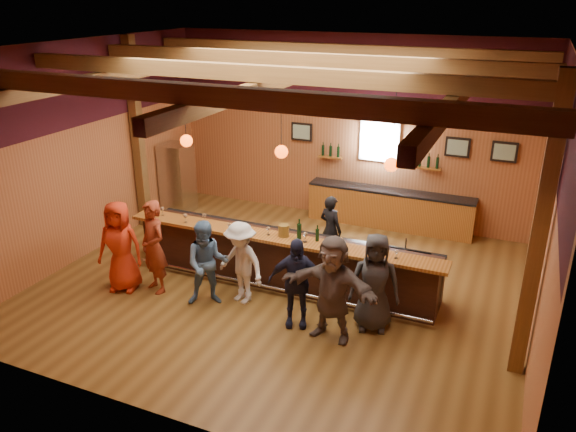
{
  "coord_description": "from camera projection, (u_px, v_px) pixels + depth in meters",
  "views": [
    {
      "loc": [
        3.98,
        -8.9,
        5.36
      ],
      "look_at": [
        0.0,
        0.3,
        1.35
      ],
      "focal_mm": 35.0,
      "sensor_mm": 36.0,
      "label": 1
    }
  ],
  "objects": [
    {
      "name": "glass_e",
      "position": [
        268.0,
        229.0,
        10.51
      ],
      "size": [
        0.07,
        0.07,
        0.16
      ],
      "color": "silver",
      "rests_on": "bar_counter"
    },
    {
      "name": "customer_brown",
      "position": [
        332.0,
        288.0,
        9.05
      ],
      "size": [
        1.73,
        0.71,
        1.82
      ],
      "primitive_type": "imported",
      "rotation": [
        0.0,
        0.0,
        -0.1
      ],
      "color": "#5D4F4A",
      "rests_on": "ground"
    },
    {
      "name": "ice_bucket",
      "position": [
        284.0,
        230.0,
        10.47
      ],
      "size": [
        0.21,
        0.21,
        0.22
      ],
      "primitive_type": "cylinder",
      "color": "brown",
      "rests_on": "bar_counter"
    },
    {
      "name": "glass_b",
      "position": [
        185.0,
        216.0,
        11.06
      ],
      "size": [
        0.09,
        0.09,
        0.19
      ],
      "color": "silver",
      "rests_on": "bar_counter"
    },
    {
      "name": "bartender",
      "position": [
        330.0,
        230.0,
        11.72
      ],
      "size": [
        0.63,
        0.52,
        1.48
      ],
      "primitive_type": "imported",
      "rotation": [
        0.0,
        0.0,
        2.79
      ],
      "color": "black",
      "rests_on": "ground"
    },
    {
      "name": "customer_dark",
      "position": [
        375.0,
        282.0,
        9.33
      ],
      "size": [
        0.96,
        0.75,
        1.73
      ],
      "primitive_type": "imported",
      "rotation": [
        0.0,
        0.0,
        0.26
      ],
      "color": "#28282B",
      "rests_on": "ground"
    },
    {
      "name": "glass_d",
      "position": [
        229.0,
        225.0,
        10.71
      ],
      "size": [
        0.07,
        0.07,
        0.16
      ],
      "color": "silver",
      "rests_on": "bar_counter"
    },
    {
      "name": "bar_counter",
      "position": [
        286.0,
        258.0,
        10.97
      ],
      "size": [
        6.3,
        1.07,
        1.11
      ],
      "color": "black",
      "rests_on": "ground"
    },
    {
      "name": "glass_f",
      "position": [
        305.0,
        235.0,
        10.2
      ],
      "size": [
        0.09,
        0.09,
        0.2
      ],
      "color": "silver",
      "rests_on": "bar_counter"
    },
    {
      "name": "bottle_b",
      "position": [
        317.0,
        235.0,
        10.25
      ],
      "size": [
        0.07,
        0.07,
        0.31
      ],
      "color": "black",
      "rests_on": "bar_counter"
    },
    {
      "name": "framed_pictures",
      "position": [
        416.0,
        143.0,
        13.0
      ],
      "size": [
        5.35,
        0.05,
        0.45
      ],
      "color": "black",
      "rests_on": "room"
    },
    {
      "name": "room",
      "position": [
        283.0,
        123.0,
        9.89
      ],
      "size": [
        9.04,
        9.0,
        4.52
      ],
      "color": "brown",
      "rests_on": "ground"
    },
    {
      "name": "customer_white",
      "position": [
        241.0,
        263.0,
        10.18
      ],
      "size": [
        1.14,
        0.85,
        1.57
      ],
      "primitive_type": "imported",
      "rotation": [
        0.0,
        0.0,
        -0.29
      ],
      "color": "silver",
      "rests_on": "ground"
    },
    {
      "name": "customer_orange",
      "position": [
        120.0,
        246.0,
        10.59
      ],
      "size": [
        0.99,
        0.77,
        1.79
      ],
      "primitive_type": "imported",
      "rotation": [
        0.0,
        0.0,
        0.25
      ],
      "color": "red",
      "rests_on": "ground"
    },
    {
      "name": "bottle_a",
      "position": [
        299.0,
        231.0,
        10.34
      ],
      "size": [
        0.08,
        0.08,
        0.39
      ],
      "color": "black",
      "rests_on": "bar_counter"
    },
    {
      "name": "customer_navy",
      "position": [
        296.0,
        283.0,
        9.44
      ],
      "size": [
        1.02,
        0.67,
        1.62
      ],
      "primitive_type": "imported",
      "rotation": [
        0.0,
        0.0,
        0.32
      ],
      "color": "#1C1F38",
      "rests_on": "ground"
    },
    {
      "name": "back_bar_cabinet",
      "position": [
        389.0,
        209.0,
        13.59
      ],
      "size": [
        4.0,
        0.52,
        0.95
      ],
      "color": "brown",
      "rests_on": "ground"
    },
    {
      "name": "glass_h",
      "position": [
        396.0,
        252.0,
        9.59
      ],
      "size": [
        0.07,
        0.07,
        0.16
      ],
      "color": "silver",
      "rests_on": "bar_counter"
    },
    {
      "name": "glass_c",
      "position": [
        204.0,
        216.0,
        11.07
      ],
      "size": [
        0.08,
        0.08,
        0.19
      ],
      "color": "silver",
      "rests_on": "bar_counter"
    },
    {
      "name": "window",
      "position": [
        380.0,
        141.0,
        13.35
      ],
      "size": [
        0.95,
        0.09,
        0.95
      ],
      "color": "silver",
      "rests_on": "room"
    },
    {
      "name": "wine_shelves",
      "position": [
        378.0,
        160.0,
        13.45
      ],
      "size": [
        3.0,
        0.18,
        0.3
      ],
      "color": "brown",
      "rests_on": "room"
    },
    {
      "name": "customer_redvest",
      "position": [
        154.0,
        247.0,
        10.52
      ],
      "size": [
        0.79,
        0.68,
        1.82
      ],
      "primitive_type": "imported",
      "rotation": [
        0.0,
        0.0,
        -0.45
      ],
      "color": "maroon",
      "rests_on": "ground"
    },
    {
      "name": "pendant_lights",
      "position": [
        281.0,
        151.0,
        10.03
      ],
      "size": [
        4.24,
        0.24,
        1.37
      ],
      "color": "black",
      "rests_on": "room"
    },
    {
      "name": "glass_g",
      "position": [
        341.0,
        240.0,
        9.99
      ],
      "size": [
        0.09,
        0.09,
        0.2
      ],
      "color": "silver",
      "rests_on": "bar_counter"
    },
    {
      "name": "customer_denim",
      "position": [
        207.0,
        263.0,
        10.11
      ],
      "size": [
        0.98,
        0.91,
        1.62
      ],
      "primitive_type": "imported",
      "rotation": [
        0.0,
        0.0,
        0.49
      ],
      "color": "#4C6F99",
      "rests_on": "ground"
    },
    {
      "name": "stainless_fridge",
      "position": [
        177.0,
        178.0,
        14.43
      ],
      "size": [
        0.7,
        0.7,
        1.8
      ],
      "primitive_type": "cube",
      "color": "silver",
      "rests_on": "ground"
    },
    {
      "name": "glass_a",
      "position": [
        162.0,
        209.0,
        11.41
      ],
      "size": [
        0.08,
        0.08,
        0.19
      ],
      "color": "silver",
      "rests_on": "bar_counter"
    }
  ]
}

